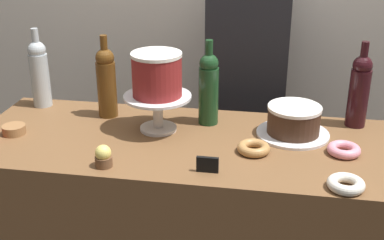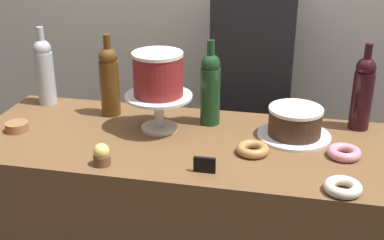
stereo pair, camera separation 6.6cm
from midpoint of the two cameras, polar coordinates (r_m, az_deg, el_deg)
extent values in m
cube|color=silver|center=(2.54, 2.67, 13.33)|extent=(6.00, 0.05, 2.60)
cylinder|color=silver|center=(1.90, -4.78, -0.93)|extent=(0.14, 0.14, 0.01)
cylinder|color=silver|center=(1.88, -4.85, 0.84)|extent=(0.04, 0.04, 0.12)
cylinder|color=silver|center=(1.86, -4.91, 2.63)|extent=(0.25, 0.25, 0.01)
cylinder|color=maroon|center=(1.83, -5.00, 4.93)|extent=(0.18, 0.18, 0.15)
cylinder|color=white|center=(1.81, -5.08, 7.33)|extent=(0.18, 0.18, 0.01)
cylinder|color=white|center=(1.88, 10.23, -1.52)|extent=(0.26, 0.26, 0.01)
cylinder|color=#3D2619|center=(1.86, 10.34, -0.12)|extent=(0.19, 0.19, 0.09)
cylinder|color=white|center=(1.85, 10.45, 1.34)|extent=(0.19, 0.19, 0.01)
cylinder|color=#5B3814|center=(2.02, -10.45, 3.39)|extent=(0.08, 0.08, 0.22)
sphere|color=#5B3814|center=(1.98, -10.71, 6.85)|extent=(0.07, 0.07, 0.07)
cylinder|color=#5B3814|center=(1.97, -10.82, 8.26)|extent=(0.03, 0.03, 0.08)
cylinder|color=black|center=(1.99, 17.22, 2.35)|extent=(0.08, 0.08, 0.22)
sphere|color=black|center=(1.95, 17.66, 5.85)|extent=(0.07, 0.07, 0.07)
cylinder|color=black|center=(1.93, 17.85, 7.28)|extent=(0.03, 0.03, 0.08)
cylinder|color=#B2BCC1|center=(2.19, -17.47, 4.27)|extent=(0.08, 0.08, 0.22)
sphere|color=#B2BCC1|center=(2.16, -17.87, 7.46)|extent=(0.07, 0.07, 0.07)
cylinder|color=#B2BCC1|center=(2.14, -18.04, 8.77)|extent=(0.03, 0.03, 0.08)
cylinder|color=#193D1E|center=(1.92, 0.88, 2.72)|extent=(0.08, 0.08, 0.22)
sphere|color=#193D1E|center=(1.88, 0.90, 6.35)|extent=(0.07, 0.07, 0.07)
cylinder|color=#193D1E|center=(1.86, 0.91, 7.84)|extent=(0.03, 0.03, 0.08)
cylinder|color=brown|center=(1.67, -10.99, -4.60)|extent=(0.06, 0.06, 0.03)
sphere|color=#EFDB6B|center=(1.65, -11.07, -3.64)|extent=(0.05, 0.05, 0.05)
torus|color=#B27F47|center=(1.73, 5.83, -3.16)|extent=(0.11, 0.11, 0.03)
torus|color=silver|center=(1.57, 15.71, -6.94)|extent=(0.11, 0.11, 0.03)
torus|color=pink|center=(1.78, 15.64, -3.23)|extent=(0.11, 0.11, 0.03)
cylinder|color=olive|center=(1.99, -20.20, -1.31)|extent=(0.08, 0.08, 0.01)
cylinder|color=olive|center=(1.98, -20.24, -1.02)|extent=(0.08, 0.08, 0.01)
cylinder|color=olive|center=(1.98, -20.28, -0.73)|extent=(0.08, 0.08, 0.01)
cube|color=black|center=(1.60, 0.56, -5.03)|extent=(0.07, 0.01, 0.05)
cube|color=black|center=(2.59, 4.86, -7.27)|extent=(0.28, 0.18, 0.85)
cube|color=#232328|center=(2.32, 5.45, 7.83)|extent=(0.36, 0.22, 0.55)
camera|label=1|loc=(0.03, -91.06, -0.46)|focal=47.57mm
camera|label=2|loc=(0.03, 88.94, 0.46)|focal=47.57mm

